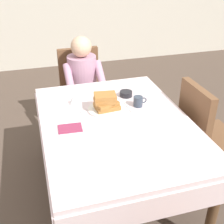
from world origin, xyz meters
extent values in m
plane|color=brown|center=(0.00, 0.00, 0.00)|extent=(14.00, 14.00, 0.00)
cube|color=silver|center=(0.00, 0.00, 0.72)|extent=(1.10, 1.50, 0.04)
cube|color=silver|center=(0.00, -0.76, 0.61)|extent=(1.10, 0.01, 0.18)
cube|color=silver|center=(0.00, 0.76, 0.61)|extent=(1.10, 0.01, 0.18)
cube|color=silver|center=(-0.56, 0.00, 0.61)|extent=(0.01, 1.50, 0.18)
cube|color=silver|center=(0.56, 0.00, 0.61)|extent=(0.01, 1.50, 0.18)
cylinder|color=brown|center=(0.47, -0.67, 0.35)|extent=(0.07, 0.07, 0.70)
cylinder|color=brown|center=(-0.47, 0.67, 0.35)|extent=(0.07, 0.07, 0.70)
cylinder|color=brown|center=(0.47, 0.67, 0.35)|extent=(0.07, 0.07, 0.70)
cube|color=brown|center=(-0.05, 1.07, 0.42)|extent=(0.44, 0.44, 0.05)
cube|color=brown|center=(-0.05, 1.27, 0.69)|extent=(0.44, 0.06, 0.48)
cylinder|color=#2D2319|center=(0.13, 0.89, 0.20)|extent=(0.04, 0.04, 0.40)
cylinder|color=#2D2319|center=(-0.23, 0.89, 0.20)|extent=(0.04, 0.04, 0.40)
cylinder|color=#2D2319|center=(0.13, 1.25, 0.20)|extent=(0.04, 0.04, 0.40)
cylinder|color=#2D2319|center=(-0.23, 1.25, 0.20)|extent=(0.04, 0.04, 0.40)
cylinder|color=#B2849E|center=(-0.05, 1.05, 0.68)|extent=(0.30, 0.30, 0.46)
sphere|color=#D8AD8C|center=(-0.05, 1.03, 1.02)|extent=(0.21, 0.21, 0.21)
cylinder|color=#B2849E|center=(0.11, 0.91, 0.75)|extent=(0.08, 0.29, 0.23)
cylinder|color=#B2849E|center=(-0.21, 0.91, 0.75)|extent=(0.08, 0.29, 0.23)
cylinder|color=#383D51|center=(0.03, 0.87, 0.23)|extent=(0.10, 0.10, 0.45)
cylinder|color=#383D51|center=(-0.13, 0.87, 0.23)|extent=(0.10, 0.10, 0.45)
cube|color=brown|center=(0.87, 0.00, 0.42)|extent=(0.44, 0.44, 0.05)
cube|color=brown|center=(0.67, 0.00, 0.69)|extent=(0.06, 0.44, 0.48)
cylinder|color=#2D2319|center=(1.05, 0.18, 0.20)|extent=(0.04, 0.04, 0.40)
cylinder|color=#2D2319|center=(0.69, 0.18, 0.20)|extent=(0.04, 0.04, 0.40)
cylinder|color=#2D2319|center=(0.69, -0.18, 0.20)|extent=(0.04, 0.04, 0.40)
cylinder|color=white|center=(-0.03, 0.18, 0.75)|extent=(0.28, 0.28, 0.02)
cube|color=#A36B33|center=(-0.02, 0.18, 0.77)|extent=(0.20, 0.15, 0.04)
cube|color=#A36B33|center=(-0.03, 0.17, 0.80)|extent=(0.20, 0.16, 0.03)
cube|color=#A36B33|center=(-0.04, 0.17, 0.83)|extent=(0.17, 0.13, 0.03)
cube|color=#A36B33|center=(-0.03, 0.18, 0.86)|extent=(0.19, 0.15, 0.03)
cylinder|color=#333D4C|center=(0.24, 0.18, 0.78)|extent=(0.08, 0.08, 0.08)
torus|color=#333D4C|center=(0.29, 0.18, 0.79)|extent=(0.05, 0.01, 0.05)
cylinder|color=black|center=(0.20, 0.38, 0.76)|extent=(0.11, 0.11, 0.04)
cone|color=silver|center=(-0.26, 0.36, 0.78)|extent=(0.08, 0.08, 0.07)
cube|color=silver|center=(-0.22, 0.16, 0.74)|extent=(0.03, 0.18, 0.00)
cube|color=silver|center=(0.16, 0.16, 0.74)|extent=(0.01, 0.20, 0.00)
cube|color=silver|center=(-0.06, -0.18, 0.74)|extent=(0.15, 0.04, 0.00)
cube|color=#8C2D4C|center=(-0.35, -0.01, 0.74)|extent=(0.18, 0.13, 0.01)
camera|label=1|loc=(-0.55, -1.80, 1.88)|focal=47.03mm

